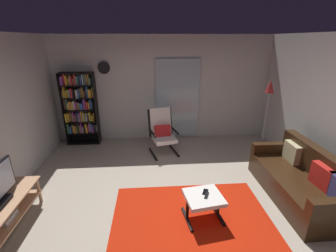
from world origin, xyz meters
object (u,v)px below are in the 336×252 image
at_px(leather_sofa, 301,181).
at_px(tv_remote, 207,195).
at_px(floor_lamp_by_shelf, 269,94).
at_px(lounge_armchair, 162,130).
at_px(ottoman, 204,200).
at_px(bookshelf_near_tv, 80,106).
at_px(wall_clock, 104,68).
at_px(tv_stand, 2,214).
at_px(cell_phone, 205,192).

bearing_deg(leather_sofa, tv_remote, -167.55).
bearing_deg(floor_lamp_by_shelf, lounge_armchair, 179.73).
bearing_deg(ottoman, bookshelf_near_tv, 130.42).
bearing_deg(tv_remote, leather_sofa, 37.63).
height_order(bookshelf_near_tv, wall_clock, wall_clock).
height_order(tv_stand, cell_phone, tv_stand).
bearing_deg(tv_remote, wall_clock, 146.63).
relative_size(leather_sofa, cell_phone, 13.11).
bearing_deg(wall_clock, tv_remote, -58.55).
height_order(tv_stand, lounge_armchair, lounge_armchair).
relative_size(lounge_armchair, tv_remote, 7.10).
distance_m(bookshelf_near_tv, lounge_armchair, 2.11).
relative_size(ottoman, cell_phone, 4.20).
relative_size(cell_phone, floor_lamp_by_shelf, 0.08).
relative_size(cell_phone, wall_clock, 0.48).
bearing_deg(cell_phone, tv_remote, -68.75).
xyz_separation_m(bookshelf_near_tv, floor_lamp_by_shelf, (4.36, -0.66, 0.39)).
relative_size(tv_remote, cell_phone, 1.03).
relative_size(tv_stand, tv_remote, 9.27).
distance_m(leather_sofa, floor_lamp_by_shelf, 2.13).
bearing_deg(tv_stand, bookshelf_near_tv, 83.98).
bearing_deg(wall_clock, bookshelf_near_tv, -166.41).
bearing_deg(ottoman, wall_clock, 120.96).
distance_m(cell_phone, floor_lamp_by_shelf, 2.99).
bearing_deg(lounge_armchair, bookshelf_near_tv, 161.74).
distance_m(ottoman, cell_phone, 0.11).
xyz_separation_m(lounge_armchair, cell_phone, (0.52, -2.14, -0.14)).
relative_size(ottoman, tv_remote, 4.08).
bearing_deg(tv_stand, tv_remote, 0.96).
distance_m(ottoman, floor_lamp_by_shelf, 3.10).
relative_size(tv_stand, lounge_armchair, 1.31).
height_order(tv_remote, floor_lamp_by_shelf, floor_lamp_by_shelf).
xyz_separation_m(leather_sofa, cell_phone, (-1.65, -0.28, 0.08)).
height_order(leather_sofa, wall_clock, wall_clock).
xyz_separation_m(ottoman, wall_clock, (-1.81, 3.02, 1.53)).
bearing_deg(wall_clock, tv_stand, -106.99).
relative_size(bookshelf_near_tv, ottoman, 3.01).
xyz_separation_m(leather_sofa, ottoman, (-1.69, -0.36, 0.01)).
height_order(leather_sofa, ottoman, leather_sofa).
relative_size(leather_sofa, tv_remote, 12.75).
relative_size(tv_stand, floor_lamp_by_shelf, 0.81).
relative_size(tv_stand, cell_phone, 9.54).
distance_m(tv_stand, cell_phone, 2.80).
bearing_deg(bookshelf_near_tv, tv_stand, -96.02).
height_order(ottoman, cell_phone, cell_phone).
xyz_separation_m(bookshelf_near_tv, ottoman, (2.44, -2.87, -0.63)).
bearing_deg(cell_phone, lounge_armchair, 126.24).
bearing_deg(cell_phone, tv_stand, -154.75).
bearing_deg(ottoman, leather_sofa, 12.01).
bearing_deg(bookshelf_near_tv, floor_lamp_by_shelf, -8.59).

